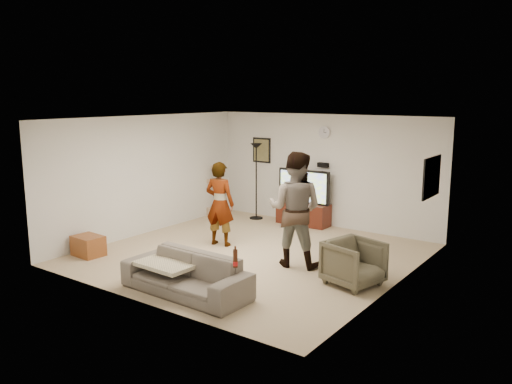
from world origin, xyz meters
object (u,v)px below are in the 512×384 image
Objects in this scene: cat_tree at (217,190)px; tv at (304,186)px; person_left at (220,204)px; armchair at (354,263)px; person_right at (295,209)px; sofa at (186,274)px; floor_lamp at (256,182)px; tv_stand at (303,214)px; side_table at (88,246)px; beer_bottle at (235,259)px.

tv is at bearing 12.20° from cat_tree.
person_left reaches higher than armchair.
sofa is (-0.61, -2.07, -0.69)m from person_right.
tv is 4.72m from sofa.
person_left is (0.72, -2.22, -0.07)m from floor_lamp.
floor_lamp is at bearing 69.44° from armchair.
floor_lamp is at bearing -82.30° from person_left.
sofa is at bearing 107.92° from person_left.
floor_lamp is 1.08× the size of person_left.
tv is 0.71× the size of floor_lamp.
floor_lamp is 0.88× the size of sofa.
side_table is (-2.02, -4.32, -0.07)m from tv_stand.
floor_lamp is 1.43× the size of cat_tree.
sofa is 1.03m from beer_bottle.
tv_stand is at bearing 57.06° from armchair.
person_left is at bearing 133.53° from beer_bottle.
person_right is at bearing 74.62° from sofa.
sofa is at bearing -81.17° from tv_stand.
tv_stand is 4.69m from sofa.
tv_stand is 1.38m from floor_lamp.
tv reaches higher than side_table.
person_left is (1.66, -1.90, 0.20)m from cat_tree.
side_table is at bearing 122.44° from armchair.
side_table is at bearing -115.10° from tv_stand.
person_left is (-0.49, -2.37, 0.58)m from tv_stand.
cat_tree is 0.63× the size of person_right.
floor_lamp is at bearing -172.90° from tv.
tv is 2.22m from cat_tree.
floor_lamp is 3.23× the size of side_table.
cat_tree is 5.65m from beer_bottle.
tv_stand is at bearing 0.00° from tv.
sofa reaches higher than side_table.
sofa is (2.87, -4.17, -0.33)m from cat_tree.
cat_tree reaches higher than side_table.
side_table is (-1.53, -1.95, -0.64)m from person_left.
tv is at bearing 7.10° from floor_lamp.
person_right is (3.49, -2.09, 0.36)m from cat_tree.
person_left is at bearing 95.89° from armchair.
person_left is 2.62m from sofa.
person_right is at bearing -30.97° from cat_tree.
tv is 2.30× the size of side_table.
floor_lamp is 5.32m from beer_bottle.
person_left is 2.98× the size of side_table.
cat_tree is 3.88m from side_table.
floor_lamp is 7.17× the size of beer_bottle.
beer_bottle is at bearing -47.56° from cat_tree.
floor_lamp is at bearing 79.01° from side_table.
person_right is at bearing -62.47° from tv_stand.
cat_tree is at bearing -45.45° from person_right.
person_left is 3.12m from beer_bottle.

